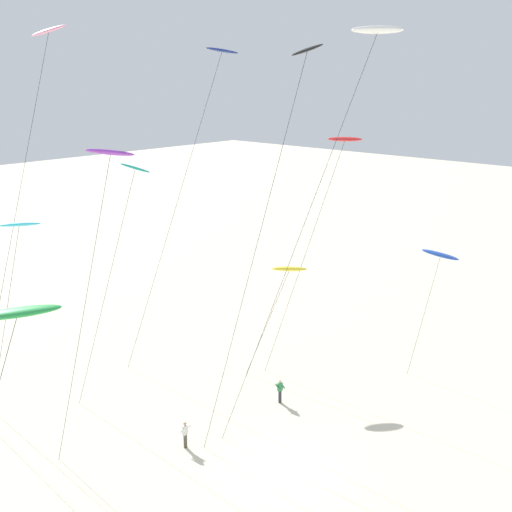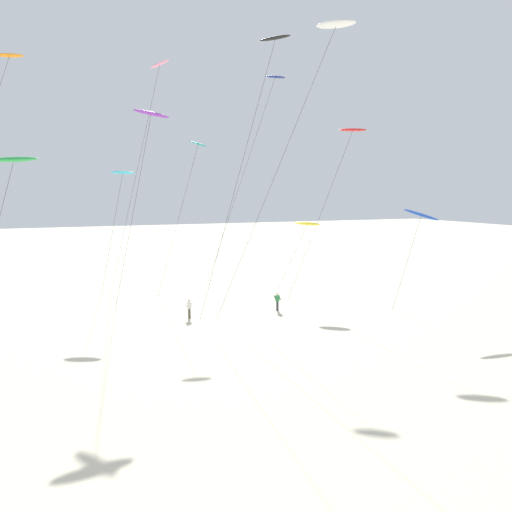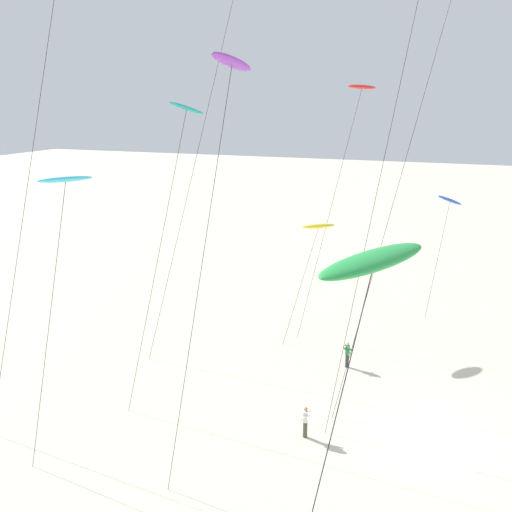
# 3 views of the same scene
# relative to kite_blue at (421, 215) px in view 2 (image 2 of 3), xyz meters

# --- Properties ---
(ground_plane) EXTENTS (260.00, 260.00, 0.00)m
(ground_plane) POSITION_rel_kite_blue_xyz_m (-18.32, -0.44, -8.87)
(ground_plane) COLOR beige
(kite_blue) EXTENTS (3.64, 2.27, 9.60)m
(kite_blue) POSITION_rel_kite_blue_xyz_m (0.00, 0.00, 0.00)
(kite_blue) COLOR blue
(kite_blue) RESTS_ON ground
(kite_black) EXTENTS (7.09, 3.18, 23.41)m
(kite_black) POSITION_rel_kite_blue_xyz_m (-13.97, 1.68, 13.57)
(kite_black) COLOR black
(kite_black) RESTS_ON ground
(kite_teal) EXTENTS (4.99, 2.78, 16.20)m
(kite_teal) POSITION_rel_kite_blue_xyz_m (-17.34, 12.91, 6.45)
(kite_teal) COLOR teal
(kite_teal) RESTS_ON ground
(kite_yellow) EXTENTS (4.35, 2.68, 8.09)m
(kite_yellow) POSITION_rel_kite_blue_xyz_m (-7.23, 8.20, -1.10)
(kite_yellow) COLOR yellow
(kite_yellow) RESTS_ON ground
(kite_orange) EXTENTS (9.82, 4.57, 22.64)m
(kite_orange) POSITION_rel_kite_blue_xyz_m (-33.86, 12.60, 12.93)
(kite_orange) COLOR orange
(kite_orange) RESTS_ON ground
(kite_cyan) EXTENTS (3.84, 2.11, 13.13)m
(kite_cyan) POSITION_rel_kite_blue_xyz_m (-24.44, 15.07, 3.89)
(kite_cyan) COLOR #33BFE0
(kite_cyan) RESTS_ON ground
(kite_purple) EXTENTS (5.10, 2.23, 18.07)m
(kite_purple) POSITION_rel_kite_blue_xyz_m (-22.66, 8.00, 8.60)
(kite_purple) COLOR purple
(kite_purple) RESTS_ON ground
(kite_navy) EXTENTS (8.09, 4.49, 23.48)m
(kite_navy) POSITION_rel_kite_blue_xyz_m (-8.59, 13.72, 13.79)
(kite_navy) COLOR navy
(kite_navy) RESTS_ON ground
(kite_green) EXTENTS (5.63, 3.05, 13.21)m
(kite_green) POSITION_rel_kite_blue_xyz_m (-32.79, 0.53, 4.06)
(kite_green) COLOR green
(kite_green) RESTS_ON ground
(kite_white) EXTENTS (10.40, 5.67, 24.42)m
(kite_white) POSITION_rel_kite_blue_xyz_m (-9.30, 0.16, 15.11)
(kite_white) COLOR white
(kite_white) RESTS_ON ground
(kite_pink) EXTENTS (6.71, 3.72, 24.73)m
(kite_pink) POSITION_rel_kite_blue_xyz_m (-20.11, 17.39, 14.96)
(kite_pink) COLOR pink
(kite_pink) RESTS_ON ground
(kite_red) EXTENTS (6.90, 3.78, 17.24)m
(kite_red) POSITION_rel_kite_blue_xyz_m (-3.36, 6.41, 8.02)
(kite_red) COLOR red
(kite_red) RESTS_ON ground
(kite_flyer_nearest) EXTENTS (0.63, 0.61, 1.67)m
(kite_flyer_nearest) POSITION_rel_kite_blue_xyz_m (-20.29, 5.25, -7.98)
(kite_flyer_nearest) COLOR #4C4738
(kite_flyer_nearest) RESTS_ON ground
(kite_flyer_middle) EXTENTS (0.56, 0.53, 1.67)m
(kite_flyer_middle) POSITION_rel_kite_blue_xyz_m (-12.02, 4.89, -7.98)
(kite_flyer_middle) COLOR #33333D
(kite_flyer_middle) RESTS_ON ground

